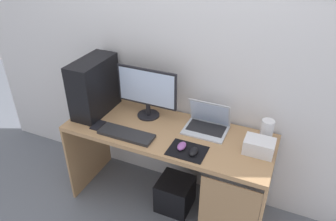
% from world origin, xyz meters
% --- Properties ---
extents(ground_plane, '(8.00, 8.00, 0.00)m').
position_xyz_m(ground_plane, '(0.00, 0.00, 0.00)').
color(ground_plane, slate).
extents(wall_back, '(4.00, 0.05, 2.60)m').
position_xyz_m(wall_back, '(0.00, 0.33, 1.30)').
color(wall_back, silver).
rests_on(wall_back, ground_plane).
extents(desk, '(1.57, 0.58, 0.75)m').
position_xyz_m(desk, '(0.02, -0.01, 0.60)').
color(desk, '#A37A51').
rests_on(desk, ground_plane).
extents(pc_tower, '(0.20, 0.44, 0.45)m').
position_xyz_m(pc_tower, '(-0.65, 0.03, 0.97)').
color(pc_tower, black).
rests_on(pc_tower, desk).
extents(monitor, '(0.49, 0.18, 0.41)m').
position_xyz_m(monitor, '(-0.23, 0.13, 0.98)').
color(monitor, black).
rests_on(monitor, desk).
extents(laptop, '(0.32, 0.24, 0.22)m').
position_xyz_m(laptop, '(0.26, 0.14, 0.79)').
color(laptop, '#B7BCC6').
rests_on(laptop, desk).
extents(speaker, '(0.09, 0.09, 0.17)m').
position_xyz_m(speaker, '(0.68, 0.18, 0.83)').
color(speaker, silver).
rests_on(speaker, desk).
extents(projector, '(0.20, 0.14, 0.10)m').
position_xyz_m(projector, '(0.66, 0.02, 0.80)').
color(projector, silver).
rests_on(projector, desk).
extents(keyboard, '(0.42, 0.14, 0.02)m').
position_xyz_m(keyboard, '(-0.26, -0.18, 0.76)').
color(keyboard, '#232326').
rests_on(keyboard, desk).
extents(mousepad, '(0.26, 0.20, 0.00)m').
position_xyz_m(mousepad, '(0.22, -0.17, 0.75)').
color(mousepad, black).
rests_on(mousepad, desk).
extents(mouse_left, '(0.06, 0.10, 0.03)m').
position_xyz_m(mouse_left, '(0.17, -0.16, 0.77)').
color(mouse_left, '#8C4C99').
rests_on(mouse_left, mousepad).
extents(mouse_right, '(0.06, 0.10, 0.03)m').
position_xyz_m(mouse_right, '(0.27, -0.18, 0.77)').
color(mouse_right, black).
rests_on(mouse_right, mousepad).
extents(cell_phone, '(0.07, 0.13, 0.01)m').
position_xyz_m(cell_phone, '(-0.52, -0.15, 0.75)').
color(cell_phone, black).
rests_on(cell_phone, desk).
extents(subwoofer, '(0.28, 0.28, 0.28)m').
position_xyz_m(subwoofer, '(0.07, -0.01, 0.14)').
color(subwoofer, black).
rests_on(subwoofer, ground_plane).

